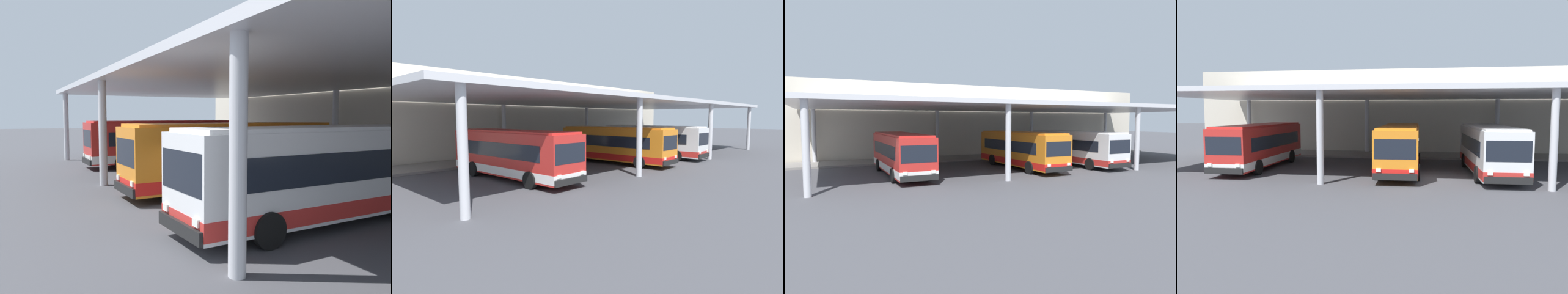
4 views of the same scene
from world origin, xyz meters
The scene contains 9 objects.
ground_plane centered at (0.00, 0.00, 0.00)m, with size 200.00×200.00×0.00m, color #47474C.
platform_kerb centered at (0.00, 11.75, 0.09)m, with size 42.00×4.50×0.18m, color gray.
station_building_facade centered at (0.00, 15.00, 4.15)m, with size 48.00×1.60×8.29m, color beige.
canopy_shelter centered at (0.00, 5.50, 5.31)m, with size 40.00×17.00×5.55m.
bus_nearest_bay centered at (-12.34, 3.09, 1.66)m, with size 2.83×10.56×3.17m.
bus_second_bay centered at (-2.07, 2.60, 1.66)m, with size 2.88×10.58×3.17m.
bus_middle_bay centered at (3.76, 2.38, 1.66)m, with size 2.93×10.60×3.17m.
bench_waiting centered at (7.16, 11.82, 0.66)m, with size 1.80×0.45×0.92m.
trash_bin centered at (4.97, 11.48, 0.68)m, with size 0.52×0.52×0.98m.
Camera 3 is at (-17.57, -22.74, 4.07)m, focal length 31.19 mm.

